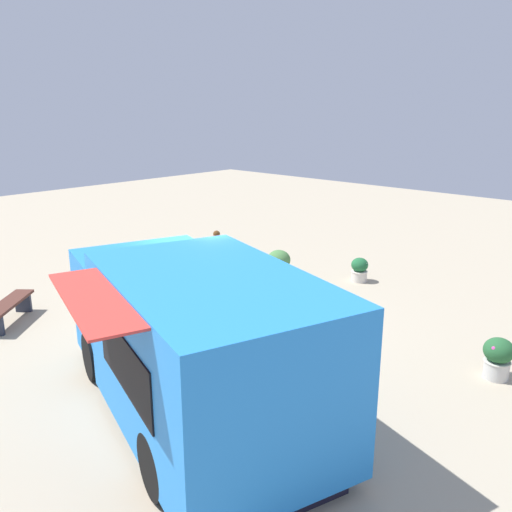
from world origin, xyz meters
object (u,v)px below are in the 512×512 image
(food_truck, at_px, (191,342))
(planter_flowering_near, at_px, (498,357))
(planter_flowering_far, at_px, (360,269))
(plaza_bench, at_px, (9,307))
(person_customer, at_px, (217,249))
(planter_flowering_side, at_px, (279,265))

(food_truck, relative_size, planter_flowering_near, 8.21)
(planter_flowering_far, relative_size, plaza_bench, 0.43)
(person_customer, bearing_deg, food_truck, 44.51)
(planter_flowering_near, relative_size, planter_flowering_side, 0.91)
(planter_flowering_near, height_order, plaza_bench, planter_flowering_near)
(planter_flowering_far, xyz_separation_m, plaza_bench, (7.30, -3.85, 0.03))
(planter_flowering_side, bearing_deg, food_truck, 29.34)
(person_customer, bearing_deg, planter_flowering_far, 105.67)
(planter_flowering_near, xyz_separation_m, planter_flowering_side, (-1.52, -6.05, 0.01))
(food_truck, height_order, planter_flowering_side, food_truck)
(plaza_bench, bearing_deg, planter_flowering_side, 159.85)
(planter_flowering_near, height_order, planter_flowering_side, planter_flowering_side)
(food_truck, bearing_deg, planter_flowering_side, -150.66)
(planter_flowering_side, bearing_deg, planter_flowering_near, 75.87)
(planter_flowering_side, bearing_deg, planter_flowering_far, 128.05)
(planter_flowering_far, height_order, plaza_bench, planter_flowering_far)
(food_truck, distance_m, planter_flowering_side, 6.48)
(food_truck, relative_size, plaza_bench, 4.05)
(food_truck, distance_m, plaza_bench, 5.44)
(person_customer, distance_m, planter_flowering_side, 2.49)
(planter_flowering_near, bearing_deg, plaza_bench, -61.44)
(planter_flowering_near, bearing_deg, person_customer, -100.93)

